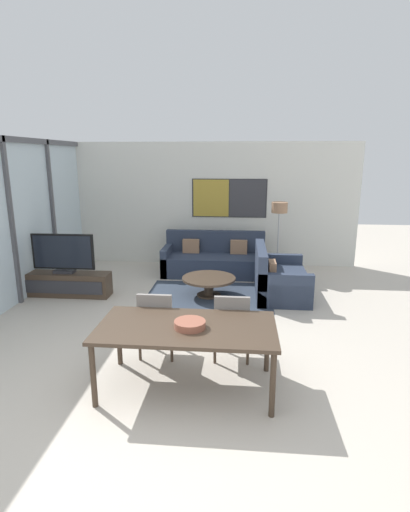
# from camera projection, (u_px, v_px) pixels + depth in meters

# --- Properties ---
(ground_plane) EXTENTS (24.00, 24.00, 0.00)m
(ground_plane) POSITION_uv_depth(u_px,v_px,m) (148.00, 420.00, 3.85)
(ground_plane) COLOR beige
(wall_back) EXTENTS (6.96, 0.09, 2.80)m
(wall_back) POSITION_uv_depth(u_px,v_px,m) (205.00, 204.00, 9.22)
(wall_back) COLOR silver
(wall_back) RESTS_ON ground_plane
(window_wall_left) EXTENTS (0.07, 5.92, 2.80)m
(window_wall_left) POSITION_uv_depth(u_px,v_px,m) (9.00, 215.00, 6.60)
(window_wall_left) COLOR silver
(window_wall_left) RESTS_ON ground_plane
(area_rug) EXTENTS (2.27, 1.65, 0.01)m
(area_rug) POSITION_uv_depth(u_px,v_px,m) (209.00, 296.00, 7.29)
(area_rug) COLOR #333D4C
(area_rug) RESTS_ON ground_plane
(tv_console) EXTENTS (1.63, 0.40, 0.43)m
(tv_console) POSITION_uv_depth(u_px,v_px,m) (66.00, 284.00, 7.28)
(tv_console) COLOR #423326
(tv_console) RESTS_ON ground_plane
(television) EXTENTS (1.14, 0.20, 0.72)m
(television) POSITION_uv_depth(u_px,v_px,m) (63.00, 254.00, 7.14)
(television) COLOR #2D2D33
(television) RESTS_ON tv_console
(sofa_main) EXTENTS (2.18, 0.92, 0.89)m
(sofa_main) POSITION_uv_depth(u_px,v_px,m) (214.00, 261.00, 8.65)
(sofa_main) COLOR #2D384C
(sofa_main) RESTS_ON ground_plane
(sofa_side) EXTENTS (0.92, 1.51, 0.89)m
(sofa_side) POSITION_uv_depth(u_px,v_px,m) (276.00, 280.00, 7.29)
(sofa_side) COLOR #2D384C
(sofa_side) RESTS_ON ground_plane
(coffee_table) EXTENTS (0.97, 0.97, 0.35)m
(coffee_table) POSITION_uv_depth(u_px,v_px,m) (209.00, 282.00, 7.23)
(coffee_table) COLOR #423326
(coffee_table) RESTS_ON ground_plane
(dining_table) EXTENTS (1.90, 0.98, 0.73)m
(dining_table) POSITION_uv_depth(u_px,v_px,m) (187.00, 331.00, 4.25)
(dining_table) COLOR #423326
(dining_table) RESTS_ON ground_plane
(dining_chair_left) EXTENTS (0.46, 0.46, 0.87)m
(dining_chair_left) POSITION_uv_depth(u_px,v_px,m) (157.00, 319.00, 4.97)
(dining_chair_left) COLOR gray
(dining_chair_left) RESTS_ON ground_plane
(dining_chair_centre) EXTENTS (0.46, 0.46, 0.87)m
(dining_chair_centre) POSITION_uv_depth(u_px,v_px,m) (232.00, 321.00, 4.90)
(dining_chair_centre) COLOR gray
(dining_chair_centre) RESTS_ON ground_plane
(fruit_bowl) EXTENTS (0.33, 0.33, 0.08)m
(fruit_bowl) POSITION_uv_depth(u_px,v_px,m) (190.00, 324.00, 4.17)
(fruit_bowl) COLOR #995642
(fruit_bowl) RESTS_ON dining_table
(floor_lamp) EXTENTS (0.33, 0.33, 1.56)m
(floor_lamp) POSITION_uv_depth(u_px,v_px,m) (279.00, 214.00, 8.33)
(floor_lamp) COLOR #2D2D33
(floor_lamp) RESTS_ON ground_plane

